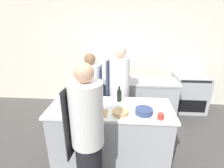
{
  "coord_description": "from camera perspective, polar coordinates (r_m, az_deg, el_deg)",
  "views": [
    {
      "loc": [
        0.2,
        -2.38,
        2.24
      ],
      "look_at": [
        0.0,
        0.35,
        1.19
      ],
      "focal_mm": 28.0,
      "sensor_mm": 36.0,
      "label": 1
    }
  ],
  "objects": [
    {
      "name": "bottle_olive_oil",
      "position": [
        3.04,
        -16.21,
        -3.68
      ],
      "size": [
        0.07,
        0.07,
        0.19
      ],
      "color": "silver",
      "rests_on": "prep_counter"
    },
    {
      "name": "oven_range",
      "position": [
        4.79,
        23.84,
        -2.73
      ],
      "size": [
        0.79,
        0.63,
        0.92
      ],
      "color": "#A8AAAF",
      "rests_on": "ground_plane"
    },
    {
      "name": "wall_back",
      "position": [
        4.59,
        1.65,
        10.43
      ],
      "size": [
        8.0,
        0.06,
        2.8
      ],
      "color": "silver",
      "rests_on": "ground_plane"
    },
    {
      "name": "chef_at_pass_far",
      "position": [
        3.31,
        2.3,
        -2.83
      ],
      "size": [
        0.42,
        0.41,
        1.8
      ],
      "rotation": [
        0.0,
        0.0,
        1.25
      ],
      "color": "black",
      "rests_on": "ground_plane"
    },
    {
      "name": "bottle_vinegar",
      "position": [
        2.81,
        -15.69,
        -5.02
      ],
      "size": [
        0.08,
        0.08,
        0.25
      ],
      "color": "#5B2319",
      "rests_on": "prep_counter"
    },
    {
      "name": "bowl_prep_small",
      "position": [
        2.57,
        10.38,
        -8.73
      ],
      "size": [
        0.25,
        0.25,
        0.08
      ],
      "color": "navy",
      "rests_on": "prep_counter"
    },
    {
      "name": "bottle_sauce",
      "position": [
        2.93,
        -10.05,
        -3.27
      ],
      "size": [
        0.07,
        0.07,
        0.28
      ],
      "color": "#2D5175",
      "rests_on": "prep_counter"
    },
    {
      "name": "prep_counter",
      "position": [
        2.97,
        -0.51,
        -15.56
      ],
      "size": [
        1.91,
        0.78,
        0.94
      ],
      "color": "#A8AAAF",
      "rests_on": "ground_plane"
    },
    {
      "name": "bottle_cooking_oil",
      "position": [
        2.87,
        2.35,
        -3.7
      ],
      "size": [
        0.08,
        0.08,
        0.26
      ],
      "color": "black",
      "rests_on": "prep_counter"
    },
    {
      "name": "chef_at_prep_near",
      "position": [
        2.18,
        -7.94,
        -16.87
      ],
      "size": [
        0.41,
        0.4,
        1.81
      ],
      "rotation": [
        0.0,
        0.0,
        1.45
      ],
      "color": "black",
      "rests_on": "ground_plane"
    },
    {
      "name": "cup",
      "position": [
        2.49,
        15.6,
        -10.16
      ],
      "size": [
        0.09,
        0.09,
        0.08
      ],
      "color": "#B2382D",
      "rests_on": "prep_counter"
    },
    {
      "name": "ground_plane",
      "position": [
        3.27,
        -0.48,
        -22.22
      ],
      "size": [
        16.0,
        16.0,
        0.0
      ],
      "primitive_type": "plane",
      "color": "#4C4947"
    },
    {
      "name": "bottle_wine",
      "position": [
        2.7,
        -11.47,
        -5.16
      ],
      "size": [
        0.07,
        0.07,
        0.32
      ],
      "color": "#B2A84C",
      "rests_on": "prep_counter"
    },
    {
      "name": "pass_counter",
      "position": [
        4.03,
        5.21,
        -5.11
      ],
      "size": [
        2.17,
        0.61,
        0.94
      ],
      "color": "#A8AAAF",
      "rests_on": "ground_plane"
    },
    {
      "name": "cutting_board",
      "position": [
        2.56,
        -4.9,
        -9.38
      ],
      "size": [
        0.29,
        0.21,
        0.01
      ],
      "color": "tan",
      "rests_on": "prep_counter"
    },
    {
      "name": "bowl_mixing_large",
      "position": [
        2.52,
        2.69,
        -9.28
      ],
      "size": [
        0.22,
        0.22,
        0.06
      ],
      "color": "tan",
      "rests_on": "prep_counter"
    },
    {
      "name": "stockpot",
      "position": [
        3.9,
        3.12,
        3.02
      ],
      "size": [
        0.31,
        0.31,
        0.2
      ],
      "color": "#A8AAAF",
      "rests_on": "pass_counter"
    },
    {
      "name": "chef_at_stove",
      "position": [
        3.39,
        -6.63,
        -4.01
      ],
      "size": [
        0.43,
        0.41,
        1.65
      ],
      "rotation": [
        0.0,
        0.0,
        -1.45
      ],
      "color": "black",
      "rests_on": "ground_plane"
    }
  ]
}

